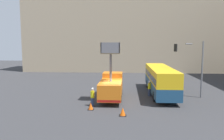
{
  "coord_description": "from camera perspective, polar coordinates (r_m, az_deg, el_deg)",
  "views": [
    {
      "loc": [
        1.17,
        -22.57,
        5.93
      ],
      "look_at": [
        -0.48,
        1.97,
        3.15
      ],
      "focal_mm": 35.0,
      "sensor_mm": 36.0,
      "label": 1
    }
  ],
  "objects": [
    {
      "name": "ground_plane",
      "position": [
        23.37,
        0.86,
        -8.24
      ],
      "size": [
        120.0,
        120.0,
        0.0
      ],
      "primitive_type": "plane",
      "color": "#333335"
    },
    {
      "name": "building_backdrop_far",
      "position": [
        52.09,
        2.59,
        10.41
      ],
      "size": [
        44.0,
        10.0,
        19.05
      ],
      "color": "tan",
      "rests_on": "ground_plane"
    },
    {
      "name": "utility_truck",
      "position": [
        24.19,
        -0.13,
        -4.07
      ],
      "size": [
        2.3,
        6.82,
        6.22
      ],
      "color": "orange",
      "rests_on": "ground_plane"
    },
    {
      "name": "city_bus",
      "position": [
        27.27,
        12.47,
        -2.14
      ],
      "size": [
        2.55,
        12.14,
        3.27
      ],
      "rotation": [
        0.0,
        0.0,
        1.7
      ],
      "color": "navy",
      "rests_on": "ground_plane"
    },
    {
      "name": "traffic_light_pole",
      "position": [
        26.68,
        20.29,
        2.53
      ],
      "size": [
        2.99,
        2.75,
        6.4
      ],
      "color": "slate",
      "rests_on": "ground_plane"
    },
    {
      "name": "road_worker_near_truck",
      "position": [
        21.56,
        -5.11,
        -7.01
      ],
      "size": [
        0.38,
        0.38,
        1.84
      ],
      "rotation": [
        0.0,
        0.0,
        0.35
      ],
      "color": "navy",
      "rests_on": "ground_plane"
    },
    {
      "name": "road_worker_directing",
      "position": [
        26.1,
        9.75,
        -4.7
      ],
      "size": [
        0.38,
        0.38,
        1.84
      ],
      "rotation": [
        0.0,
        0.0,
        0.87
      ],
      "color": "navy",
      "rests_on": "ground_plane"
    },
    {
      "name": "traffic_cone_near_truck",
      "position": [
        18.82,
        2.82,
        -10.86
      ],
      "size": [
        0.62,
        0.62,
        0.71
      ],
      "color": "black",
      "rests_on": "ground_plane"
    },
    {
      "name": "traffic_cone_mid_road",
      "position": [
        20.58,
        -5.58,
        -9.44
      ],
      "size": [
        0.57,
        0.57,
        0.65
      ],
      "color": "black",
      "rests_on": "ground_plane"
    }
  ]
}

